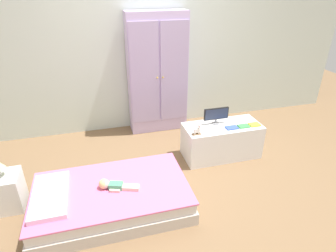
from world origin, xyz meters
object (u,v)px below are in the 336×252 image
tv_monitor (216,115)px  bed (112,198)px  doll (111,185)px  rocking_horse_toy (197,130)px  book_green (244,126)px  nightstand (6,192)px  book_yellow (255,125)px  book_blue (232,128)px  tv_stand (221,140)px  wardrobe (157,74)px

tv_monitor → bed: bearing=-153.7°
doll → rocking_horse_toy: (1.06, 0.49, 0.20)m
doll → tv_monitor: bearing=26.8°
bed → tv_monitor: tv_monitor is taller
tv_monitor → doll: bearing=-153.2°
doll → book_green: (1.68, 0.52, 0.15)m
nightstand → book_yellow: book_yellow is taller
rocking_horse_toy → book_yellow: size_ratio=0.96×
book_blue → book_green: bearing=0.0°
book_blue → rocking_horse_toy: bearing=-175.7°
doll → nightstand: 1.06m
rocking_horse_toy → book_blue: bearing=4.3°
book_green → book_blue: bearing=180.0°
tv_stand → book_green: 0.34m
book_green → book_yellow: bearing=0.0°
tv_stand → book_yellow: bearing=-14.2°
wardrobe → rocking_horse_toy: 1.18m
nightstand → rocking_horse_toy: (2.07, 0.19, 0.31)m
bed → book_yellow: (1.83, 0.51, 0.32)m
tv_monitor → nightstand: bearing=-170.7°
tv_stand → tv_monitor: 0.36m
doll → nightstand: size_ratio=1.02×
tv_stand → book_blue: size_ratio=6.48×
nightstand → rocking_horse_toy: bearing=5.1°
wardrobe → book_blue: wardrobe is taller
wardrobe → tv_monitor: wardrobe is taller
doll → book_blue: bearing=19.1°
wardrobe → book_green: bearing=-52.3°
wardrobe → book_blue: (0.67, -1.07, -0.41)m
bed → nightstand: (-1.00, 0.29, 0.06)m
tv_monitor → rocking_horse_toy: bearing=-147.4°
nightstand → bed: bearing=-16.3°
nightstand → book_yellow: bearing=4.4°
nightstand → book_green: bearing=4.7°
bed → wardrobe: 1.94m
rocking_horse_toy → book_green: rocking_horse_toy is taller
doll → rocking_horse_toy: rocking_horse_toy is taller
tv_stand → book_blue: 0.25m
rocking_horse_toy → book_green: bearing=3.2°
wardrobe → book_yellow: wardrobe is taller
tv_stand → rocking_horse_toy: (-0.39, -0.13, 0.28)m
wardrobe → book_yellow: size_ratio=12.72×
wardrobe → doll: bearing=-117.9°
book_yellow → bed: bearing=-164.4°
rocking_horse_toy → tv_monitor: bearing=32.6°
bed → book_green: size_ratio=10.83×
bed → tv_stand: (1.45, 0.61, 0.09)m
tv_stand → rocking_horse_toy: size_ratio=7.54×
doll → wardrobe: size_ratio=0.23×
wardrobe → book_yellow: (0.98, -1.07, -0.41)m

